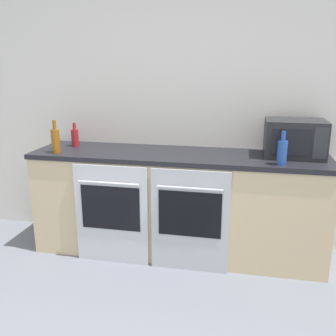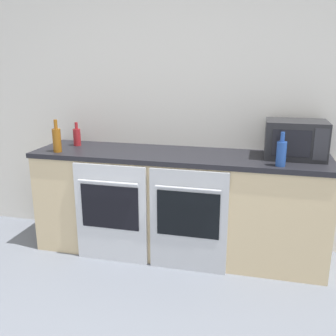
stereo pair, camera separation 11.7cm
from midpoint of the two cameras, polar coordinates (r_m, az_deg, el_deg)
name	(u,v)px [view 2 (the right image)]	position (r m, az deg, el deg)	size (l,w,h in m)	color
wall_back	(186,100)	(3.38, 3.77, 10.25)	(10.00, 0.06, 2.60)	silver
counter_back	(178,203)	(3.26, 2.49, -5.38)	(2.47, 0.61, 0.89)	#D1B789
oven_left	(111,213)	(3.12, -7.66, -6.88)	(0.62, 0.06, 0.84)	silver
oven_right	(188,221)	(2.96, 4.22, -8.07)	(0.62, 0.06, 0.84)	#B7BABF
microwave	(295,139)	(3.13, 19.87, 4.12)	(0.46, 0.34, 0.30)	#232326
bottle_red	(77,136)	(3.49, -12.78, 4.70)	(0.07, 0.07, 0.21)	maroon
bottle_blue	(281,153)	(2.85, 18.01, 2.21)	(0.07, 0.07, 0.25)	#234793
bottle_amber	(57,139)	(3.27, -15.61, 4.22)	(0.07, 0.07, 0.28)	#8C5114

